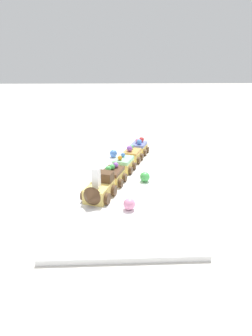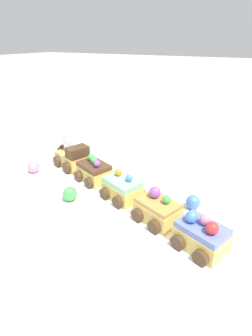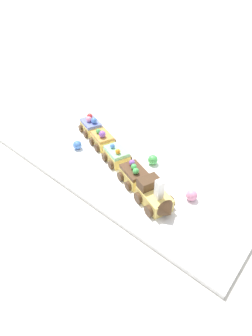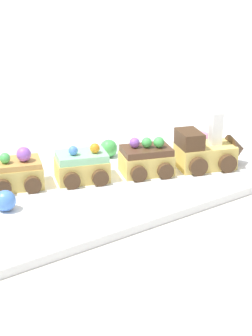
# 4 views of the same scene
# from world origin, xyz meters

# --- Properties ---
(ground_plane) EXTENTS (10.00, 10.00, 0.00)m
(ground_plane) POSITION_xyz_m (0.00, 0.00, 0.00)
(ground_plane) COLOR beige
(display_board) EXTENTS (0.82, 0.32, 0.01)m
(display_board) POSITION_xyz_m (0.00, 0.00, 0.01)
(display_board) COLOR white
(display_board) RESTS_ON ground_plane
(cake_train_locomotive) EXTENTS (0.12, 0.10, 0.09)m
(cake_train_locomotive) POSITION_xyz_m (0.18, -0.06, 0.04)
(cake_train_locomotive) COLOR #EACC66
(cake_train_locomotive) RESTS_ON display_board
(cake_car_chocolate) EXTENTS (0.09, 0.09, 0.06)m
(cake_car_chocolate) POSITION_xyz_m (0.08, -0.02, 0.03)
(cake_car_chocolate) COLOR #EACC66
(cake_car_chocolate) RESTS_ON display_board
(cake_car_mint) EXTENTS (0.09, 0.09, 0.06)m
(cake_car_mint) POSITION_xyz_m (-0.02, 0.01, 0.03)
(cake_car_mint) COLOR #EACC66
(cake_car_mint) RESTS_ON display_board
(cake_car_caramel) EXTENTS (0.09, 0.09, 0.06)m
(cake_car_caramel) POSITION_xyz_m (-0.11, 0.05, 0.03)
(cake_car_caramel) COLOR #EACC66
(cake_car_caramel) RESTS_ON display_board
(cake_car_blueberry) EXTENTS (0.09, 0.09, 0.06)m
(cake_car_blueberry) POSITION_xyz_m (-0.20, 0.08, 0.04)
(cake_car_blueberry) COLOR #EACC66
(cake_car_blueberry) RESTS_ON display_board
(gumball_green) EXTENTS (0.03, 0.03, 0.03)m
(gumball_green) POSITION_xyz_m (0.07, 0.07, 0.03)
(gumball_green) COLOR #4CBC56
(gumball_green) RESTS_ON display_board
(gumball_pink) EXTENTS (0.03, 0.03, 0.03)m
(gumball_pink) POSITION_xyz_m (0.24, 0.02, 0.03)
(gumball_pink) COLOR pink
(gumball_pink) RESTS_ON display_board
(gumball_blue) EXTENTS (0.03, 0.03, 0.03)m
(gumball_blue) POSITION_xyz_m (-0.16, -0.02, 0.03)
(gumball_blue) COLOR #4C84E0
(gumball_blue) RESTS_ON display_board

